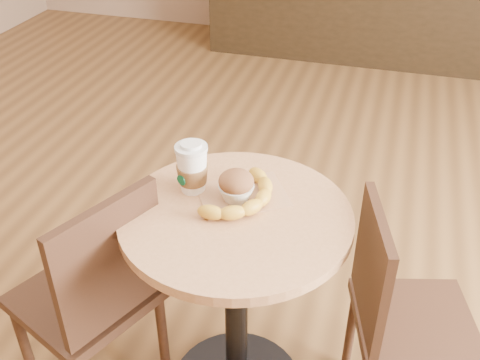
% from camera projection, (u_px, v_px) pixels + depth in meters
% --- Properties ---
extents(cafe_table, '(0.63, 0.63, 0.75)m').
position_uv_depth(cafe_table, '(236.00, 279.00, 1.64)').
color(cafe_table, black).
rests_on(cafe_table, ground).
extents(chair_left, '(0.48, 0.48, 0.83)m').
position_uv_depth(chair_left, '(95.00, 295.00, 1.66)').
color(chair_left, '#382013').
rests_on(chair_left, ground).
extents(chair_right, '(0.42, 0.42, 0.78)m').
position_uv_depth(chair_right, '(398.00, 313.00, 1.63)').
color(chair_right, '#382013').
rests_on(chair_right, ground).
extents(kraft_bag, '(0.30, 0.28, 0.00)m').
position_uv_depth(kraft_bag, '(243.00, 195.00, 1.58)').
color(kraft_bag, '#A87751').
rests_on(kraft_bag, cafe_table).
extents(coffee_cup, '(0.09, 0.09, 0.15)m').
position_uv_depth(coffee_cup, '(192.00, 169.00, 1.56)').
color(coffee_cup, white).
rests_on(coffee_cup, cafe_table).
extents(muffin, '(0.10, 0.10, 0.09)m').
position_uv_depth(muffin, '(236.00, 186.00, 1.53)').
color(muffin, silver).
rests_on(muffin, kraft_bag).
extents(banana, '(0.29, 0.34, 0.04)m').
position_uv_depth(banana, '(243.00, 194.00, 1.54)').
color(banana, gold).
rests_on(banana, kraft_bag).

